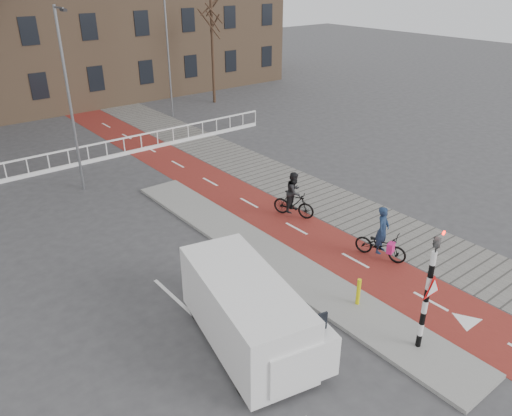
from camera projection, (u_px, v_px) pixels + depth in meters
ground at (373, 305)px, 15.01m from camera, size 120.00×120.00×0.00m
bike_lane at (222, 188)px, 22.89m from camera, size 2.50×60.00×0.01m
sidewalk at (269, 174)px, 24.46m from camera, size 3.00×60.00×0.01m
curb_island at (270, 256)px, 17.41m from camera, size 1.80×16.00×0.12m
traffic_signal at (429, 287)px, 12.38m from camera, size 0.80×0.80×3.68m
bollard at (358, 292)px, 14.67m from camera, size 0.12×0.12×0.85m
cyclist_near at (381, 241)px, 17.16m from camera, size 1.17×1.96×1.93m
cyclist_far at (294, 198)px, 20.02m from camera, size 1.17×1.81×1.90m
van at (244, 311)px, 13.04m from camera, size 2.80×4.93×2.00m
railing at (28, 171)px, 24.04m from camera, size 28.00×0.10×0.99m
tree_right at (213, 52)px, 35.99m from camera, size 0.21×0.21×7.29m
streetlight_near at (70, 104)px, 21.13m from camera, size 0.12×0.12×7.87m
streetlight_right at (168, 50)px, 32.21m from camera, size 0.12×0.12×8.65m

